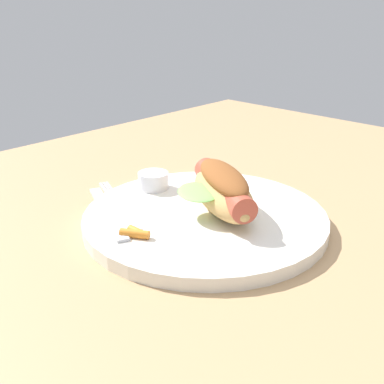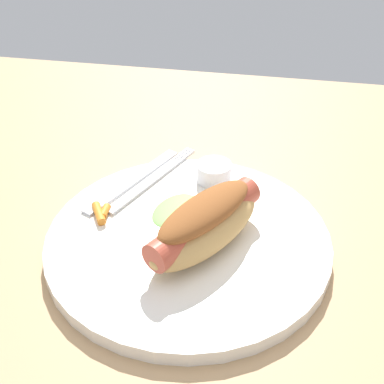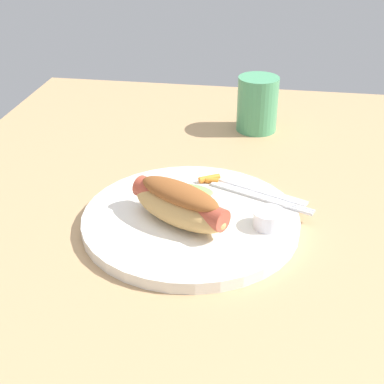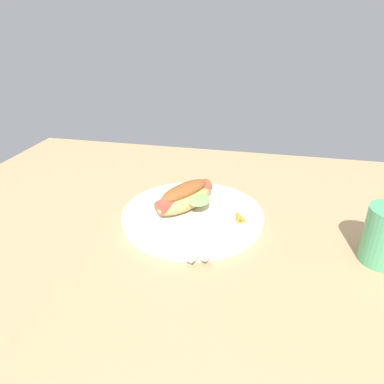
{
  "view_description": "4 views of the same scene",
  "coord_description": "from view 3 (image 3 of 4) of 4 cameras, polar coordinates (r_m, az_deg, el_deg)",
  "views": [
    {
      "loc": [
        40.8,
        37.26,
        26.12
      ],
      "look_at": [
        1.59,
        0.0,
        3.99
      ],
      "focal_mm": 45.18,
      "sensor_mm": 36.0,
      "label": 1
    },
    {
      "loc": [
        -6.82,
        41.33,
        36.19
      ],
      "look_at": [
        0.86,
        0.69,
        6.42
      ],
      "focal_mm": 47.79,
      "sensor_mm": 36.0,
      "label": 2
    },
    {
      "loc": [
        -62.28,
        -8.71,
        41.38
      ],
      "look_at": [
        1.61,
        1.61,
        4.92
      ],
      "focal_mm": 52.1,
      "sensor_mm": 36.0,
      "label": 3
    },
    {
      "loc": [
        14.41,
        -60.28,
        38.06
      ],
      "look_at": [
        0.68,
        2.95,
        5.64
      ],
      "focal_mm": 32.71,
      "sensor_mm": 36.0,
      "label": 4
    }
  ],
  "objects": [
    {
      "name": "hot_dog",
      "position": [
        0.73,
        -1.25,
        -1.17
      ],
      "size": [
        12.46,
        15.62,
        5.57
      ],
      "rotation": [
        0.0,
        0.0,
        4.18
      ],
      "color": "tan",
      "rests_on": "plate"
    },
    {
      "name": "knife",
      "position": [
        0.82,
        6.6,
        0.27
      ],
      "size": [
        7.91,
        14.93,
        0.36
      ],
      "primitive_type": "cube",
      "rotation": [
        0.0,
        0.0,
        4.28
      ],
      "color": "silver",
      "rests_on": "plate"
    },
    {
      "name": "fork",
      "position": [
        0.8,
        6.83,
        -0.48
      ],
      "size": [
        7.44,
        15.18,
        0.4
      ],
      "rotation": [
        0.0,
        0.0,
        4.31
      ],
      "color": "silver",
      "rests_on": "plate"
    },
    {
      "name": "carrot_garnish",
      "position": [
        0.84,
        1.8,
        1.35
      ],
      "size": [
        2.49,
        3.3,
        0.94
      ],
      "color": "orange",
      "rests_on": "plate"
    },
    {
      "name": "drinking_cup",
      "position": [
        1.05,
        6.71,
        8.94
      ],
      "size": [
        7.51,
        7.51,
        10.17
      ],
      "primitive_type": "cylinder",
      "color": "#4C9E6B",
      "rests_on": "ground_plane"
    },
    {
      "name": "sauce_ramekin",
      "position": [
        0.74,
        7.85,
        -2.63
      ],
      "size": [
        4.14,
        4.14,
        2.26
      ],
      "primitive_type": "cylinder",
      "color": "white",
      "rests_on": "plate"
    },
    {
      "name": "plate",
      "position": [
        0.76,
        -0.13,
        -2.89
      ],
      "size": [
        29.52,
        29.52,
        1.6
      ],
      "primitive_type": "cylinder",
      "color": "white",
      "rests_on": "ground_plane"
    },
    {
      "name": "ground_plane",
      "position": [
        0.76,
        1.01,
        -4.53
      ],
      "size": [
        120.0,
        90.0,
        1.8
      ],
      "primitive_type": "cube",
      "color": "tan"
    }
  ]
}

